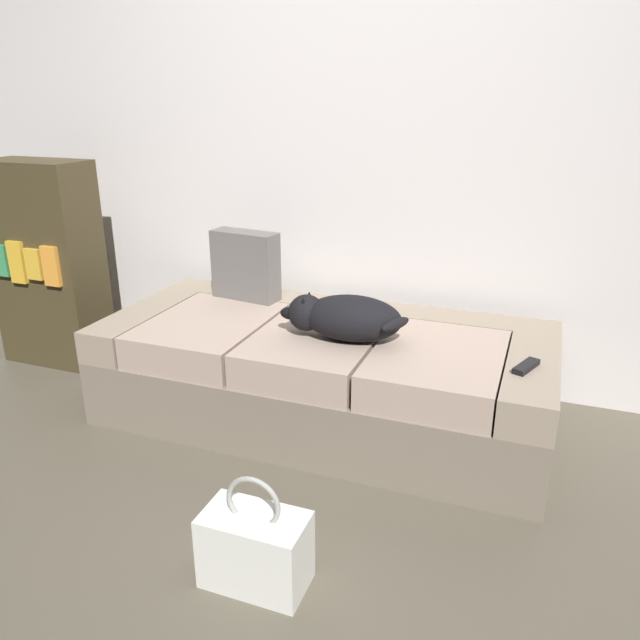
{
  "coord_description": "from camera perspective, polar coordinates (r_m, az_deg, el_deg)",
  "views": [
    {
      "loc": [
        0.89,
        -1.38,
        1.42
      ],
      "look_at": [
        0.0,
        0.97,
        0.5
      ],
      "focal_mm": 34.69,
      "sensor_mm": 36.0,
      "label": 1
    }
  ],
  "objects": [
    {
      "name": "tv_remote",
      "position": [
        2.45,
        18.49,
        -4.08
      ],
      "size": [
        0.1,
        0.16,
        0.02
      ],
      "primitive_type": "cube",
      "rotation": [
        0.0,
        0.0,
        -0.37
      ],
      "color": "black",
      "rests_on": "couch"
    },
    {
      "name": "handbag",
      "position": [
        2.01,
        -6.0,
        -20.18
      ],
      "size": [
        0.32,
        0.18,
        0.38
      ],
      "color": "silver",
      "rests_on": "ground"
    },
    {
      "name": "back_wall",
      "position": [
        3.12,
        4.46,
        19.78
      ],
      "size": [
        6.4,
        0.1,
        2.8
      ],
      "primitive_type": "cube",
      "color": "silver",
      "rests_on": "ground"
    },
    {
      "name": "dog_dark",
      "position": [
        2.58,
        2.23,
        0.27
      ],
      "size": [
        0.56,
        0.27,
        0.19
      ],
      "color": "black",
      "rests_on": "couch"
    },
    {
      "name": "ground_plane",
      "position": [
        2.17,
        -9.73,
        -21.05
      ],
      "size": [
        10.0,
        10.0,
        0.0
      ],
      "primitive_type": "plane",
      "color": "brown"
    },
    {
      "name": "throw_pillow",
      "position": [
        3.1,
        -6.88,
        5.03
      ],
      "size": [
        0.35,
        0.16,
        0.34
      ],
      "primitive_type": "cube",
      "rotation": [
        0.0,
        0.0,
        -0.13
      ],
      "color": "#625E5C",
      "rests_on": "couch"
    },
    {
      "name": "couch",
      "position": [
        2.83,
        0.37,
        -4.9
      ],
      "size": [
        1.98,
        0.9,
        0.45
      ],
      "color": "#776B5B",
      "rests_on": "ground"
    },
    {
      "name": "bookshelf",
      "position": [
        3.66,
        -23.79,
        4.71
      ],
      "size": [
        0.56,
        0.3,
        1.1
      ],
      "color": "#3F351F",
      "rests_on": "ground"
    }
  ]
}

